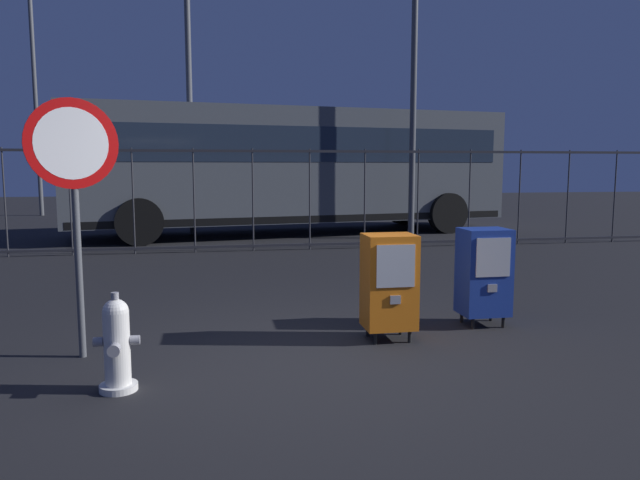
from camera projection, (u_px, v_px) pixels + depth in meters
name	position (u px, v px, depth m)	size (l,w,h in m)	color
ground_plane	(310.00, 362.00, 5.13)	(60.00, 60.00, 0.00)	black
fire_hydrant	(117.00, 345.00, 4.45)	(0.33, 0.32, 0.75)	silver
newspaper_box_primary	(389.00, 281.00, 5.75)	(0.48, 0.42, 1.02)	black
newspaper_box_secondary	(484.00, 272.00, 6.27)	(0.48, 0.42, 1.02)	black
stop_sign	(74.00, 174.00, 5.07)	(0.71, 0.31, 2.23)	#4C4F54
fence_barrier	(253.00, 199.00, 11.75)	(18.03, 0.04, 2.00)	#2D2D33
bus_near	(291.00, 164.00, 14.80)	(10.75, 4.03, 3.00)	#4C5156
street_light_near_right	(34.00, 66.00, 19.74)	(0.32, 0.32, 8.69)	#4C4F54
street_light_far_left	(414.00, 53.00, 13.43)	(0.32, 0.32, 7.23)	#4C4F54
street_light_far_right	(188.00, 42.00, 14.16)	(0.32, 0.32, 7.95)	#4C4F54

